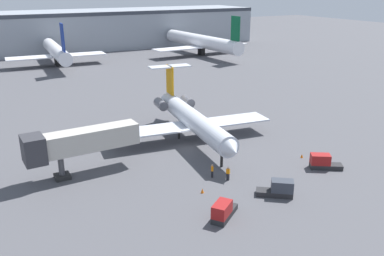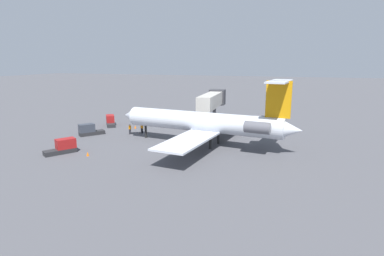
% 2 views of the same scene
% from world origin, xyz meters
% --- Properties ---
extents(ground_plane, '(400.00, 400.00, 0.10)m').
position_xyz_m(ground_plane, '(0.00, 0.00, -0.05)').
color(ground_plane, '#4C4C51').
extents(regional_jet, '(24.91, 27.46, 9.54)m').
position_xyz_m(regional_jet, '(1.81, 2.30, 3.42)').
color(regional_jet, silver).
rests_on(regional_jet, ground_plane).
extents(jet_bridge, '(13.91, 3.49, 5.92)m').
position_xyz_m(jet_bridge, '(-16.29, -1.67, 4.23)').
color(jet_bridge, '#B7B2A8').
rests_on(jet_bridge, ground_plane).
extents(ground_crew_marshaller, '(0.40, 0.47, 1.69)m').
position_xyz_m(ground_crew_marshaller, '(-2.08, -10.11, 0.86)').
color(ground_crew_marshaller, black).
rests_on(ground_crew_marshaller, ground_plane).
extents(ground_crew_loader, '(0.43, 0.48, 1.69)m').
position_xyz_m(ground_crew_loader, '(-0.81, -11.67, 0.86)').
color(ground_crew_loader, black).
rests_on(ground_crew_loader, ground_plane).
extents(baggage_tug_lead, '(4.12, 3.34, 1.90)m').
position_xyz_m(baggage_tug_lead, '(11.61, -14.60, 0.84)').
color(baggage_tug_lead, '#262628').
rests_on(baggage_tug_lead, ground_plane).
extents(baggage_tug_trailing, '(4.06, 3.49, 1.90)m').
position_xyz_m(baggage_tug_trailing, '(-5.99, -18.74, 0.84)').
color(baggage_tug_trailing, '#262628').
rests_on(baggage_tug_trailing, ground_plane).
extents(baggage_tug_spare, '(4.03, 3.53, 1.90)m').
position_xyz_m(baggage_tug_spare, '(1.97, -17.65, 0.84)').
color(baggage_tug_spare, '#262628').
rests_on(baggage_tug_spare, ground_plane).
extents(traffic_cone_near, '(0.36, 0.36, 0.55)m').
position_xyz_m(traffic_cone_near, '(11.70, -10.75, 0.28)').
color(traffic_cone_near, orange).
rests_on(traffic_cone_near, ground_plane).
extents(traffic_cone_mid, '(0.36, 0.36, 0.55)m').
position_xyz_m(traffic_cone_mid, '(-5.11, -13.04, 0.28)').
color(traffic_cone_mid, orange).
rests_on(traffic_cone_mid, ground_plane).
extents(terminal_building, '(153.71, 24.47, 13.32)m').
position_xyz_m(terminal_building, '(0.00, 103.40, 6.67)').
color(terminal_building, '#8C939E').
rests_on(terminal_building, ground_plane).
extents(parked_airliner_west_mid, '(27.48, 32.53, 13.04)m').
position_xyz_m(parked_airliner_west_mid, '(-3.51, 73.27, 4.12)').
color(parked_airliner_west_mid, white).
rests_on(parked_airliner_west_mid, ground_plane).
extents(parked_airliner_centre, '(33.81, 40.08, 13.58)m').
position_xyz_m(parked_airliner_centre, '(42.25, 70.25, 4.39)').
color(parked_airliner_centre, white).
rests_on(parked_airliner_centre, ground_plane).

